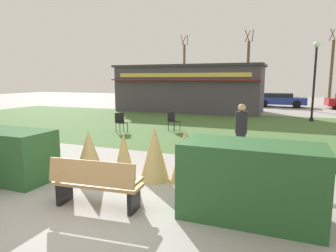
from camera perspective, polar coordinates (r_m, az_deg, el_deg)
The scene contains 19 objects.
ground_plane at distance 5.77m, azimuth -13.36°, elevation -15.77°, with size 80.00×80.00×0.00m, color #999691.
lawn_patch at distance 15.29m, azimuth 9.78°, elevation -0.19°, with size 36.00×12.00×0.01m, color #446B33.
park_bench at distance 5.78m, azimuth -13.59°, elevation -10.56°, with size 1.74×0.67×0.95m.
hedge_left at distance 8.18m, azimuth -28.54°, elevation -4.81°, with size 2.34×1.10×1.20m, color #28562B.
hedge_right at distance 5.40m, azimuth 15.44°, elevation -10.07°, with size 2.36×1.10×1.32m, color #28562B.
ornamental_grass_behind_left at distance 6.98m, azimuth 3.19°, elevation -5.66°, with size 0.67×0.67×1.26m, color tan.
ornamental_grass_behind_right at distance 7.45m, azimuth -8.39°, elevation -5.47°, with size 0.54×0.54×1.09m, color tan.
ornamental_grass_behind_center at distance 7.11m, azimuth -2.56°, elevation -5.14°, with size 0.70×0.70×1.32m, color tan.
ornamental_grass_behind_far at distance 7.55m, azimuth -14.76°, elevation -5.27°, with size 0.77×0.77×1.15m, color tan.
lamppost_far at distance 18.96m, azimuth 26.16°, elevation 9.27°, with size 0.36×0.36×4.48m.
food_kiosk at distance 22.65m, azimuth 4.01°, elevation 7.18°, with size 10.83×4.32×3.41m.
cafe_chair_east at distance 13.73m, azimuth -9.00°, elevation 1.02°, with size 0.61×0.61×0.89m.
cafe_chair_center at distance 13.98m, azimuth 0.93°, elevation 1.27°, with size 0.59×0.59×0.89m.
person_strolling at distance 8.89m, azimuth 13.69°, elevation -1.22°, with size 0.34×0.34×1.69m.
parked_car_west_slot at distance 28.39m, azimuth 10.04°, elevation 5.24°, with size 4.21×2.07×1.20m.
parked_car_center_slot at distance 27.82m, azimuth 20.49°, elevation 4.75°, with size 4.20×2.06×1.20m.
tree_left_bg at distance 36.65m, azimuth 3.10°, elevation 10.45°, with size 0.91×0.96×7.51m.
tree_right_bg at distance 33.96m, azimuth 28.63°, elevation 9.25°, with size 0.91×0.96×7.19m.
tree_center_bg at distance 31.85m, azimuth 14.93°, elevation 10.14°, with size 0.91×0.96×7.22m.
Camera 1 is at (3.07, -4.26, 2.38)m, focal length 32.06 mm.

